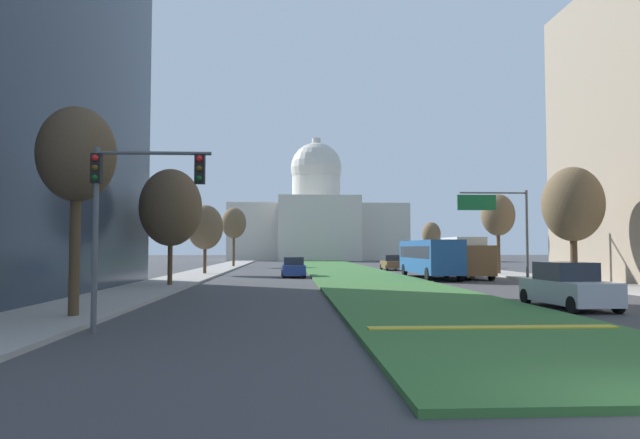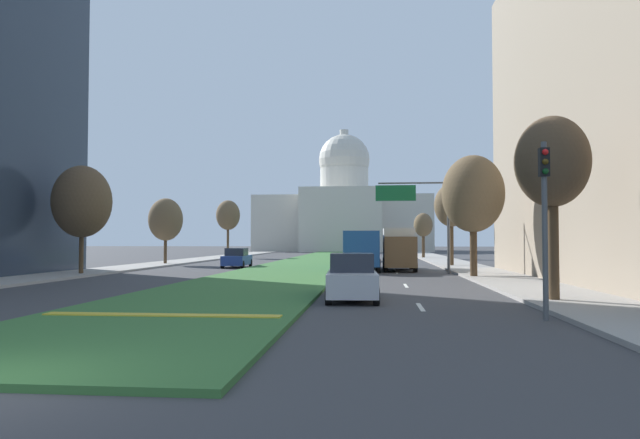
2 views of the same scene
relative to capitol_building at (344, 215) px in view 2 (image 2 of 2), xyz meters
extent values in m
plane|color=#3D3D3F|center=(0.00, -53.77, -7.48)|extent=(260.00, 260.00, 0.00)
cube|color=#386B33|center=(0.00, -59.24, -7.41)|extent=(7.78, 98.36, 0.14)
cube|color=gold|center=(0.00, -100.67, -7.32)|extent=(7.00, 0.50, 0.04)
cube|color=silver|center=(7.74, -96.67, -7.48)|extent=(0.16, 2.40, 0.01)
cube|color=silver|center=(7.74, -87.53, -7.48)|extent=(0.16, 2.40, 0.01)
cube|color=silver|center=(7.74, -76.04, -7.48)|extent=(0.16, 2.40, 0.01)
cube|color=silver|center=(7.74, -72.10, -7.48)|extent=(0.16, 2.40, 0.01)
cube|color=silver|center=(7.74, -63.23, -7.48)|extent=(0.16, 2.40, 0.01)
cube|color=silver|center=(7.74, -48.32, -7.48)|extent=(0.16, 2.40, 0.01)
cube|color=silver|center=(7.74, -46.99, -7.48)|extent=(0.16, 2.40, 0.01)
cube|color=#9E9991|center=(-13.59, -64.70, -7.41)|extent=(4.00, 98.36, 0.15)
cube|color=#9E9991|center=(13.59, -64.70, -7.41)|extent=(4.00, 98.36, 0.15)
cube|color=beige|center=(0.00, 0.88, -2.01)|extent=(34.66, 22.08, 10.95)
cube|color=beige|center=(0.00, -12.17, -1.46)|extent=(15.25, 4.00, 12.04)
cylinder|color=beige|center=(0.00, 0.88, 6.55)|extent=(10.01, 10.01, 6.17)
sphere|color=beige|center=(0.00, 0.88, 11.49)|extent=(10.60, 10.60, 10.60)
cylinder|color=beige|center=(0.00, 0.88, 16.26)|extent=(1.80, 1.80, 3.00)
cylinder|color=#515456|center=(11.09, -99.65, -4.88)|extent=(0.16, 0.16, 5.20)
cube|color=black|center=(11.09, -99.65, -2.88)|extent=(0.28, 0.24, 0.84)
sphere|color=red|center=(11.09, -99.79, -2.60)|extent=(0.18, 0.18, 0.18)
sphere|color=#4C380F|center=(11.09, -99.79, -2.88)|extent=(0.18, 0.18, 0.18)
sphere|color=#0F4219|center=(11.09, -99.79, -3.16)|extent=(0.18, 0.18, 0.18)
cylinder|color=#515456|center=(11.29, -76.74, -4.23)|extent=(0.20, 0.20, 6.50)
cylinder|color=#515456|center=(8.87, -76.74, -1.18)|extent=(4.84, 0.12, 0.12)
cube|color=#146033|center=(7.66, -76.79, -1.88)|extent=(2.80, 0.08, 1.10)
cylinder|color=#4C3823|center=(12.71, -95.09, -5.29)|extent=(0.40, 0.40, 4.39)
ellipsoid|color=brown|center=(12.71, -95.09, -2.25)|extent=(2.70, 2.70, 3.37)
cylinder|color=#4C3823|center=(-12.88, -81.33, -5.65)|extent=(0.29, 0.29, 3.66)
ellipsoid|color=brown|center=(-12.88, -81.33, -2.64)|extent=(3.77, 3.77, 4.71)
cylinder|color=#4C3823|center=(12.12, -81.73, -5.50)|extent=(0.43, 0.43, 3.96)
ellipsoid|color=brown|center=(12.12, -81.73, -2.36)|extent=(3.74, 3.74, 4.67)
cylinder|color=#4C3823|center=(-13.03, -65.97, -5.87)|extent=(0.29, 0.29, 3.22)
ellipsoid|color=brown|center=(-13.03, -65.97, -3.28)|extent=(3.14, 3.14, 3.92)
cylinder|color=#4C3823|center=(12.78, -67.24, -5.30)|extent=(0.31, 0.31, 4.37)
ellipsoid|color=brown|center=(12.78, -67.24, -2.19)|extent=(2.94, 2.94, 3.68)
cylinder|color=#4C3823|center=(-12.49, -45.59, -5.22)|extent=(0.31, 0.31, 4.52)
ellipsoid|color=brown|center=(-12.49, -45.59, -2.01)|extent=(3.05, 3.05, 3.81)
cylinder|color=#4C3823|center=(12.18, -46.07, -5.77)|extent=(0.37, 0.37, 3.43)
ellipsoid|color=brown|center=(12.18, -46.07, -3.33)|extent=(2.33, 2.33, 2.92)
cube|color=#BCBCC1|center=(5.28, -94.49, -6.83)|extent=(2.08, 4.66, 0.87)
cube|color=#282D38|center=(5.27, -94.31, -6.03)|extent=(1.75, 2.27, 0.71)
cylinder|color=black|center=(6.22, -96.29, -7.16)|extent=(0.25, 0.65, 0.64)
cylinder|color=black|center=(4.50, -96.37, -7.16)|extent=(0.25, 0.65, 0.64)
cylinder|color=black|center=(6.05, -92.62, -7.16)|extent=(0.25, 0.65, 0.64)
cylinder|color=black|center=(4.34, -92.69, -7.16)|extent=(0.25, 0.65, 0.64)
cube|color=navy|center=(-5.32, -69.94, -6.87)|extent=(1.95, 4.52, 0.78)
cube|color=#282D38|center=(-5.31, -70.12, -6.17)|extent=(1.65, 2.19, 0.64)
cylinder|color=black|center=(-6.19, -68.19, -7.16)|extent=(0.24, 0.65, 0.64)
cylinder|color=black|center=(-4.56, -68.13, -7.16)|extent=(0.24, 0.65, 0.64)
cylinder|color=black|center=(-6.07, -71.75, -7.16)|extent=(0.24, 0.65, 0.64)
cylinder|color=black|center=(-4.44, -71.69, -7.16)|extent=(0.24, 0.65, 0.64)
cube|color=brown|center=(5.34, -55.77, -6.87)|extent=(1.75, 4.51, 0.77)
cube|color=#282D38|center=(5.34, -55.59, -6.17)|extent=(1.54, 2.17, 0.63)
cylinder|color=black|center=(6.14, -57.57, -7.16)|extent=(0.22, 0.64, 0.64)
cylinder|color=black|center=(4.54, -57.57, -7.16)|extent=(0.22, 0.64, 0.64)
cylinder|color=black|center=(6.14, -53.96, -7.16)|extent=(0.22, 0.64, 0.64)
cylinder|color=black|center=(4.54, -53.96, -7.16)|extent=(0.22, 0.64, 0.64)
cube|color=brown|center=(8.02, -75.62, -6.03)|extent=(2.30, 2.00, 2.20)
cube|color=beige|center=(8.02, -72.42, -5.68)|extent=(2.30, 4.40, 2.80)
cylinder|color=black|center=(9.07, -75.62, -7.03)|extent=(0.30, 0.90, 0.90)
cylinder|color=black|center=(6.97, -75.62, -7.03)|extent=(0.30, 0.90, 0.90)
cylinder|color=black|center=(9.07, -71.32, -7.03)|extent=(0.30, 0.90, 0.90)
cylinder|color=black|center=(6.97, -71.32, -7.03)|extent=(0.30, 0.90, 0.90)
cube|color=#1E4C8C|center=(5.28, -72.48, -5.78)|extent=(2.50, 11.00, 2.50)
cube|color=#232833|center=(5.28, -72.48, -5.43)|extent=(2.52, 10.12, 0.90)
cylinder|color=black|center=(6.43, -76.78, -6.98)|extent=(0.32, 1.00, 1.00)
cylinder|color=black|center=(4.13, -76.78, -6.98)|extent=(0.32, 1.00, 1.00)
cylinder|color=black|center=(6.43, -68.58, -6.98)|extent=(0.32, 1.00, 1.00)
cylinder|color=black|center=(4.13, -68.58, -6.98)|extent=(0.32, 1.00, 1.00)
camera|label=1|loc=(-5.68, -116.27, -5.12)|focal=31.85mm
camera|label=2|loc=(6.14, -116.66, -5.14)|focal=31.82mm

